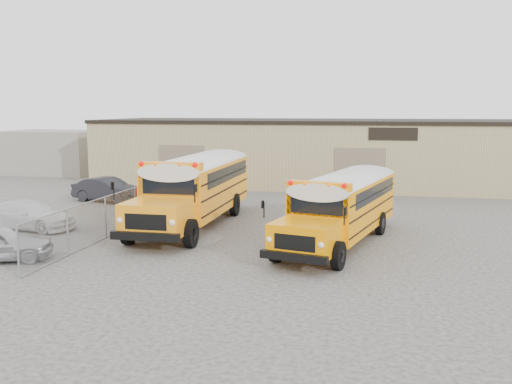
% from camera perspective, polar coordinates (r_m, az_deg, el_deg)
% --- Properties ---
extents(ground, '(120.00, 120.00, 0.00)m').
position_cam_1_polar(ground, '(23.10, -1.30, -5.38)').
color(ground, '#343230').
rests_on(ground, ground).
extents(warehouse, '(30.20, 10.20, 4.67)m').
position_cam_1_polar(warehouse, '(42.24, 5.18, 4.11)').
color(warehouse, tan).
rests_on(warehouse, ground).
extents(chainlink_fence, '(0.07, 18.07, 1.81)m').
position_cam_1_polar(chainlink_fence, '(27.65, -11.97, -1.36)').
color(chainlink_fence, gray).
rests_on(chainlink_fence, ground).
extents(distant_building_left, '(8.00, 6.00, 3.60)m').
position_cam_1_polar(distant_building_left, '(51.77, -19.50, 3.80)').
color(distant_building_left, gray).
rests_on(distant_building_left, ground).
extents(school_bus_left, '(3.41, 11.33, 3.31)m').
position_cam_1_polar(school_bus_left, '(33.86, -2.46, 2.30)').
color(school_bus_left, orange).
rests_on(school_bus_left, ground).
extents(school_bus_right, '(4.52, 10.13, 2.88)m').
position_cam_1_polar(school_bus_right, '(29.40, 11.96, 0.72)').
color(school_bus_right, '#FB8F00').
rests_on(school_bus_right, ground).
extents(tarp_bundle, '(1.03, 0.97, 1.32)m').
position_cam_1_polar(tarp_bundle, '(22.31, 3.04, -4.10)').
color(tarp_bundle, black).
rests_on(tarp_bundle, ground).
extents(car_white, '(4.67, 2.39, 1.30)m').
position_cam_1_polar(car_white, '(28.09, -21.74, -2.15)').
color(car_white, silver).
rests_on(car_white, ground).
extents(car_dark, '(4.57, 2.40, 1.43)m').
position_cam_1_polar(car_dark, '(34.84, -14.61, 0.23)').
color(car_dark, black).
rests_on(car_dark, ground).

